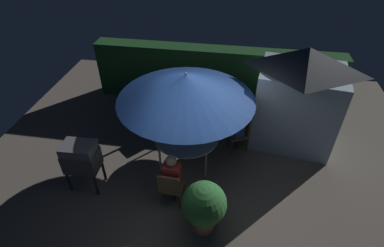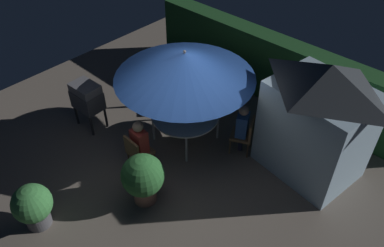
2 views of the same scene
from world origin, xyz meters
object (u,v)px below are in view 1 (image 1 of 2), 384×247
(chair_near_shed, at_px, (171,186))
(potted_plant_by_shed, at_px, (204,206))
(chair_far_side, at_px, (240,131))
(garden_shed, at_px, (298,97))
(chair_toward_hedge, at_px, (156,119))
(patio_umbrella, at_px, (186,87))
(person_in_red, at_px, (172,174))
(person_in_blue, at_px, (238,124))
(bbq_grill, at_px, (81,157))
(patio_table, at_px, (187,137))

(chair_near_shed, distance_m, potted_plant_by_shed, 0.88)
(chair_far_side, bearing_deg, garden_shed, 23.06)
(chair_toward_hedge, bearing_deg, garden_shed, 6.39)
(potted_plant_by_shed, bearing_deg, patio_umbrella, 109.45)
(chair_toward_hedge, bearing_deg, person_in_red, -67.01)
(garden_shed, distance_m, person_in_red, 3.63)
(chair_toward_hedge, distance_m, potted_plant_by_shed, 3.08)
(chair_near_shed, height_order, chair_toward_hedge, same)
(chair_far_side, bearing_deg, person_in_blue, -153.98)
(chair_toward_hedge, distance_m, person_in_blue, 2.15)
(patio_umbrella, xyz_separation_m, person_in_blue, (1.17, 0.57, -1.24))
(garden_shed, relative_size, potted_plant_by_shed, 2.28)
(patio_umbrella, xyz_separation_m, chair_near_shed, (-0.07, -1.39, -1.50))
(chair_far_side, distance_m, person_in_blue, 0.28)
(chair_far_side, distance_m, potted_plant_by_shed, 2.54)
(potted_plant_by_shed, bearing_deg, person_in_red, 142.57)
(potted_plant_by_shed, bearing_deg, garden_shed, 58.04)
(patio_umbrella, relative_size, potted_plant_by_shed, 2.62)
(chair_near_shed, bearing_deg, person_in_red, 86.98)
(patio_umbrella, distance_m, chair_near_shed, 2.05)
(bbq_grill, height_order, potted_plant_by_shed, bbq_grill)
(chair_far_side, height_order, person_in_blue, person_in_blue)
(bbq_grill, height_order, person_in_red, person_in_red)
(bbq_grill, distance_m, chair_near_shed, 1.99)
(patio_umbrella, relative_size, chair_toward_hedge, 3.31)
(bbq_grill, bearing_deg, patio_umbrella, 30.94)
(chair_far_side, xyz_separation_m, person_in_blue, (-0.08, -0.04, 0.26))
(potted_plant_by_shed, distance_m, person_in_red, 0.92)
(garden_shed, height_order, potted_plant_by_shed, garden_shed)
(chair_toward_hedge, height_order, potted_plant_by_shed, potted_plant_by_shed)
(patio_umbrella, relative_size, bbq_grill, 2.48)
(garden_shed, height_order, chair_toward_hedge, garden_shed)
(patio_table, xyz_separation_m, bbq_grill, (-2.03, -1.21, 0.17))
(chair_toward_hedge, relative_size, potted_plant_by_shed, 0.79)
(chair_far_side, xyz_separation_m, person_in_red, (-1.32, -1.91, 0.26))
(garden_shed, relative_size, patio_table, 1.71)
(bbq_grill, xyz_separation_m, potted_plant_by_shed, (2.68, -0.65, -0.19))
(person_in_red, bearing_deg, bbq_grill, 177.35)
(patio_umbrella, bearing_deg, person_in_red, -93.02)
(person_in_blue, bearing_deg, chair_near_shed, -122.42)
(chair_toward_hedge, height_order, person_in_blue, person_in_blue)
(chair_toward_hedge, bearing_deg, potted_plant_by_shed, -58.59)
(chair_far_side, bearing_deg, patio_table, -153.98)
(garden_shed, bearing_deg, chair_far_side, -156.94)
(garden_shed, distance_m, chair_near_shed, 3.74)
(chair_far_side, relative_size, potted_plant_by_shed, 0.79)
(patio_umbrella, bearing_deg, person_in_blue, 26.02)
(chair_far_side, relative_size, person_in_blue, 0.71)
(patio_table, height_order, person_in_blue, person_in_blue)
(garden_shed, xyz_separation_m, person_in_blue, (-1.37, -0.59, -0.53))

